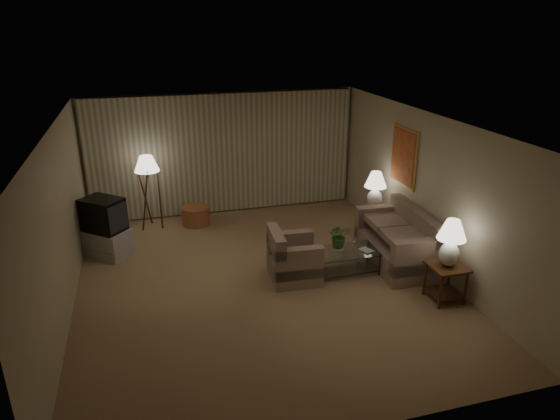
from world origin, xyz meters
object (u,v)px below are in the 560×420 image
(side_table_near, at_px, (446,276))
(side_table_far, at_px, (373,217))
(sofa, at_px, (396,243))
(vase, at_px, (339,248))
(armchair, at_px, (294,259))
(table_lamp_far, at_px, (375,187))
(coffee_table, at_px, (346,258))
(ottoman, at_px, (196,216))
(tv_cabinet, at_px, (107,242))
(table_lamp_near, at_px, (451,239))
(floor_lamp, at_px, (149,191))
(crt_tv, at_px, (103,215))

(side_table_near, xyz_separation_m, side_table_far, (-0.00, 2.60, -0.02))
(sofa, bearing_deg, side_table_near, 9.44)
(vase, bearing_deg, armchair, 176.32)
(table_lamp_far, height_order, vase, table_lamp_far)
(coffee_table, bearing_deg, vase, 180.00)
(armchair, bearing_deg, ottoman, 28.83)
(table_lamp_far, bearing_deg, tv_cabinet, 174.03)
(side_table_far, xyz_separation_m, table_lamp_far, (0.00, 0.00, 0.65))
(table_lamp_far, bearing_deg, side_table_near, -90.00)
(table_lamp_near, distance_m, floor_lamp, 6.07)
(side_table_near, height_order, tv_cabinet, side_table_near)
(armchair, relative_size, ottoman, 1.61)
(table_lamp_near, bearing_deg, armchair, 148.02)
(armchair, xyz_separation_m, tv_cabinet, (-3.12, 1.84, -0.11))
(sofa, relative_size, tv_cabinet, 1.87)
(tv_cabinet, relative_size, crt_tv, 1.16)
(side_table_near, distance_m, ottoman, 5.40)
(table_lamp_near, xyz_separation_m, vase, (-1.30, 1.25, -0.55))
(side_table_near, relative_size, table_lamp_near, 0.78)
(side_table_far, relative_size, floor_lamp, 0.38)
(vase, bearing_deg, crt_tv, 154.11)
(table_lamp_near, height_order, table_lamp_far, table_lamp_near)
(sofa, xyz_separation_m, table_lamp_far, (0.15, 1.25, 0.65))
(table_lamp_near, distance_m, table_lamp_far, 2.60)
(table_lamp_far, xyz_separation_m, coffee_table, (-1.15, -1.35, -0.77))
(ottoman, bearing_deg, table_lamp_near, -50.66)
(side_table_near, xyz_separation_m, table_lamp_far, (-0.00, 2.60, 0.64))
(side_table_near, bearing_deg, vase, 136.07)
(armchair, bearing_deg, floor_lamp, 41.27)
(floor_lamp, bearing_deg, vase, -44.61)
(armchair, distance_m, floor_lamp, 3.74)
(tv_cabinet, bearing_deg, sofa, 22.10)
(floor_lamp, bearing_deg, ottoman, -4.66)
(table_lamp_near, relative_size, crt_tv, 0.87)
(side_table_far, bearing_deg, table_lamp_far, 0.00)
(ottoman, bearing_deg, side_table_near, -50.66)
(side_table_far, height_order, floor_lamp, floor_lamp)
(floor_lamp, height_order, ottoman, floor_lamp)
(side_table_far, xyz_separation_m, ottoman, (-3.42, 1.57, -0.20))
(armchair, distance_m, ottoman, 3.17)
(side_table_near, distance_m, crt_tv, 6.09)
(sofa, distance_m, crt_tv, 5.37)
(ottoman, bearing_deg, tv_cabinet, -149.99)
(table_lamp_far, relative_size, crt_tv, 0.86)
(side_table_far, xyz_separation_m, floor_lamp, (-4.34, 1.65, 0.43))
(side_table_near, distance_m, coffee_table, 1.70)
(table_lamp_far, xyz_separation_m, crt_tv, (-5.20, 0.54, -0.24))
(vase, bearing_deg, table_lamp_near, -43.93)
(sofa, height_order, table_lamp_near, table_lamp_near)
(floor_lamp, height_order, vase, floor_lamp)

